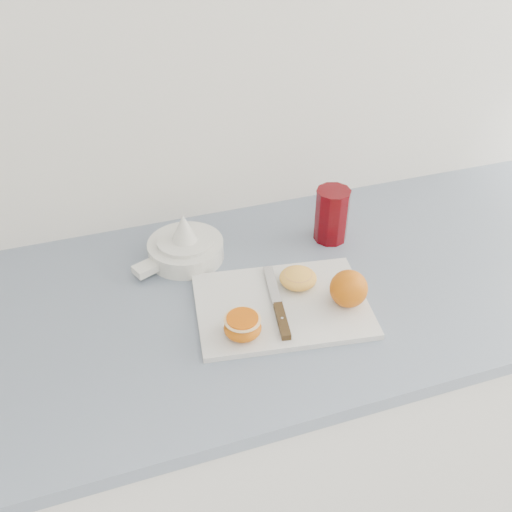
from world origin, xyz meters
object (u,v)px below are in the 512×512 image
at_px(counter, 269,424).
at_px(citrus_juicer, 185,247).
at_px(cutting_board, 282,305).
at_px(red_tumbler, 332,217).
at_px(half_orange, 243,326).

height_order(counter, citrus_juicer, citrus_juicer).
xyz_separation_m(cutting_board, red_tumbler, (0.18, 0.18, 0.05)).
bearing_deg(red_tumbler, citrus_juicer, 174.85).
distance_m(half_orange, red_tumbler, 0.37).
bearing_deg(half_orange, cutting_board, 31.10).
distance_m(counter, citrus_juicer, 0.52).
bearing_deg(half_orange, citrus_juicer, 99.18).
relative_size(citrus_juicer, red_tumbler, 1.63).
distance_m(cutting_board, red_tumbler, 0.26).
relative_size(half_orange, red_tumbler, 0.55).
bearing_deg(half_orange, red_tumbler, 40.93).
bearing_deg(cutting_board, red_tumbler, 45.20).
xyz_separation_m(half_orange, red_tumbler, (0.28, 0.24, 0.02)).
xyz_separation_m(counter, red_tumbler, (0.18, 0.12, 0.50)).
bearing_deg(cutting_board, citrus_juicer, 123.39).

